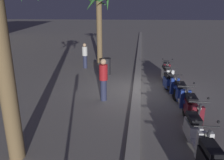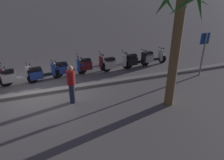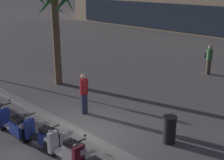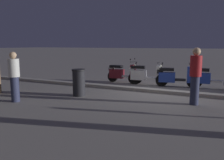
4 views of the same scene
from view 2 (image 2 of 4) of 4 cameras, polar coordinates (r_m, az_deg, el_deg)
The scene contains 12 objects.
ground_plane at distance 10.49m, azimuth -18.99°, elevation -3.29°, with size 200.00×200.00×0.00m, color gray.
curb_strip at distance 10.39m, azimuth -19.02°, elevation -3.21°, with size 60.00×0.36×0.12m, color #ADA89E.
scooter_silver_last_in_row at distance 13.56m, azimuth 10.93°, elevation 6.07°, with size 1.85×0.56×1.04m.
scooter_black_lead_nearest at distance 12.89m, azimuth 6.50°, elevation 5.40°, with size 1.76×0.56×1.04m.
scooter_white_tail_end at distance 12.33m, azimuth 0.71°, elevation 4.60°, with size 1.83×0.56×1.17m.
scooter_maroon_mid_centre at distance 12.15m, azimuth -5.88°, elevation 4.19°, with size 1.81×0.56×1.17m.
scooter_blue_second_in_line at distance 11.84m, azimuth -12.19°, elevation 3.16°, with size 1.84×0.56×1.17m.
scooter_blue_far_back at distance 11.54m, azimuth -18.83°, elevation 1.74°, with size 1.80×0.64×1.04m.
scooter_white_mid_front at distance 11.63m, azimuth -25.19°, elevation 0.90°, with size 1.81×0.57×1.04m.
crossing_sign at distance 12.40m, azimuth 23.97°, elevation 7.70°, with size 0.60×0.13×2.40m.
palm_tree_mid_walkway at distance 8.17m, azimuth 18.29°, elevation 16.60°, with size 2.15×2.17×5.07m.
pedestrian_strolling_near_curb at distance 8.88m, azimuth -11.15°, elevation -0.96°, with size 0.34×0.34×1.72m.
Camera 2 is at (-0.31, 9.38, 4.68)m, focal length 33.10 mm.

